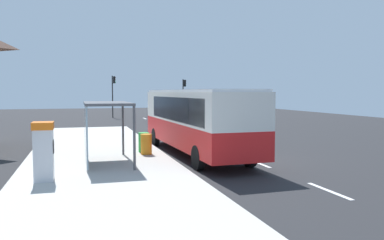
# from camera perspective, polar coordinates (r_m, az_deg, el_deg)

# --- Properties ---
(ground_plane) EXTENTS (56.00, 92.00, 0.04)m
(ground_plane) POSITION_cam_1_polar(r_m,az_deg,el_deg) (31.35, -2.87, -1.60)
(ground_plane) COLOR #262628
(sidewalk_platform) EXTENTS (6.20, 30.00, 0.18)m
(sidewalk_platform) POSITION_cam_1_polar(r_m,az_deg,el_deg) (18.61, -13.54, -5.31)
(sidewalk_platform) COLOR beige
(sidewalk_platform) RESTS_ON ground
(lane_stripe_seg_0) EXTENTS (0.16, 2.20, 0.01)m
(lane_stripe_seg_0) POSITION_cam_1_polar(r_m,az_deg,el_deg) (13.14, 19.35, -9.73)
(lane_stripe_seg_0) COLOR silver
(lane_stripe_seg_0) RESTS_ON ground
(lane_stripe_seg_1) EXTENTS (0.16, 2.20, 0.01)m
(lane_stripe_seg_1) POSITION_cam_1_polar(r_m,az_deg,el_deg) (17.36, 9.63, -6.21)
(lane_stripe_seg_1) COLOR silver
(lane_stripe_seg_1) RESTS_ON ground
(lane_stripe_seg_2) EXTENTS (0.16, 2.20, 0.01)m
(lane_stripe_seg_2) POSITION_cam_1_polar(r_m,az_deg,el_deg) (21.90, 3.89, -4.02)
(lane_stripe_seg_2) COLOR silver
(lane_stripe_seg_2) RESTS_ON ground
(lane_stripe_seg_3) EXTENTS (0.16, 2.20, 0.01)m
(lane_stripe_seg_3) POSITION_cam_1_polar(r_m,az_deg,el_deg) (26.61, 0.17, -2.56)
(lane_stripe_seg_3) COLOR silver
(lane_stripe_seg_3) RESTS_ON ground
(lane_stripe_seg_4) EXTENTS (0.16, 2.20, 0.01)m
(lane_stripe_seg_4) POSITION_cam_1_polar(r_m,az_deg,el_deg) (31.41, -2.42, -1.54)
(lane_stripe_seg_4) COLOR silver
(lane_stripe_seg_4) RESTS_ON ground
(lane_stripe_seg_5) EXTENTS (0.16, 2.20, 0.01)m
(lane_stripe_seg_5) POSITION_cam_1_polar(r_m,az_deg,el_deg) (36.26, -4.32, -0.79)
(lane_stripe_seg_5) COLOR silver
(lane_stripe_seg_5) RESTS_ON ground
(lane_stripe_seg_6) EXTENTS (0.16, 2.20, 0.01)m
(lane_stripe_seg_6) POSITION_cam_1_polar(r_m,az_deg,el_deg) (41.15, -5.77, -0.22)
(lane_stripe_seg_6) COLOR silver
(lane_stripe_seg_6) RESTS_ON ground
(lane_stripe_seg_7) EXTENTS (0.16, 2.20, 0.01)m
(lane_stripe_seg_7) POSITION_cam_1_polar(r_m,az_deg,el_deg) (46.06, -6.91, 0.23)
(lane_stripe_seg_7) COLOR silver
(lane_stripe_seg_7) RESTS_ON ground
(bus) EXTENTS (2.84, 11.08, 3.21)m
(bus) POSITION_cam_1_polar(r_m,az_deg,el_deg) (19.23, 0.46, 0.36)
(bus) COLOR red
(bus) RESTS_ON ground
(white_van) EXTENTS (2.20, 5.27, 2.30)m
(white_van) POSITION_cam_1_polar(r_m,az_deg,el_deg) (39.57, -2.48, 1.56)
(white_van) COLOR silver
(white_van) RESTS_ON ground
(sedan_near) EXTENTS (2.02, 4.48, 1.52)m
(sedan_near) POSITION_cam_1_polar(r_m,az_deg,el_deg) (48.24, -4.88, 1.35)
(sedan_near) COLOR navy
(sedan_near) RESTS_ON ground
(ticket_machine) EXTENTS (0.66, 0.76, 1.94)m
(ticket_machine) POSITION_cam_1_polar(r_m,az_deg,el_deg) (13.75, -20.81, -4.22)
(ticket_machine) COLOR silver
(ticket_machine) RESTS_ON sidewalk_platform
(recycling_bin_orange) EXTENTS (0.52, 0.52, 0.95)m
(recycling_bin_orange) POSITION_cam_1_polar(r_m,az_deg,el_deg) (18.48, -6.68, -3.52)
(recycling_bin_orange) COLOR orange
(recycling_bin_orange) RESTS_ON sidewalk_platform
(recycling_bin_green) EXTENTS (0.52, 0.52, 0.95)m
(recycling_bin_green) POSITION_cam_1_polar(r_m,az_deg,el_deg) (19.16, -7.03, -3.25)
(recycling_bin_green) COLOR green
(recycling_bin_green) RESTS_ON sidewalk_platform
(traffic_light_near_side) EXTENTS (0.49, 0.28, 4.68)m
(traffic_light_near_side) POSITION_cam_1_polar(r_m,az_deg,el_deg) (48.87, -1.19, 4.15)
(traffic_light_near_side) COLOR #2D2D2D
(traffic_light_near_side) RESTS_ON ground
(traffic_light_far_side) EXTENTS (0.49, 0.28, 5.05)m
(traffic_light_far_side) POSITION_cam_1_polar(r_m,az_deg,el_deg) (48.16, -11.41, 4.34)
(traffic_light_far_side) COLOR #2D2D2D
(traffic_light_far_side) RESTS_ON ground
(bus_shelter) EXTENTS (1.80, 4.00, 2.50)m
(bus_shelter) POSITION_cam_1_polar(r_m,az_deg,el_deg) (16.43, -13.36, 0.50)
(bus_shelter) COLOR #4C4C51
(bus_shelter) RESTS_ON sidewalk_platform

